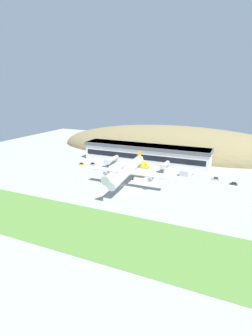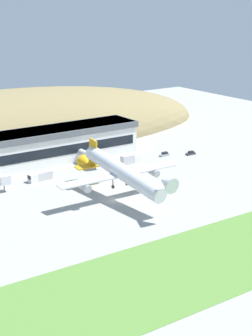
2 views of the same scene
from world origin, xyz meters
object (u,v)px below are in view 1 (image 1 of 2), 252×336
(jetway_1, at_px, (165,165))
(fuel_truck, at_px, (186,174))
(jetway_0, at_px, (111,160))
(service_car_3, at_px, (81,164))
(service_car_1, at_px, (93,164))
(traffic_cone_0, at_px, (168,182))
(box_truck, at_px, (130,167))
(cargo_airplane, at_px, (128,171))
(service_car_2, at_px, (234,184))
(terminal_building, at_px, (145,153))
(traffic_cone_1, at_px, (194,181))
(service_car_0, at_px, (216,179))

(jetway_1, bearing_deg, fuel_truck, -19.37)
(jetway_0, xyz_separation_m, service_car_3, (-19.04, -7.38, -3.38))
(service_car_1, relative_size, traffic_cone_0, 7.18)
(service_car_3, xyz_separation_m, traffic_cone_0, (63.33, -9.80, -0.33))
(box_truck, relative_size, traffic_cone_0, 14.93)
(cargo_airplane, bearing_deg, traffic_cone_0, 41.31)
(service_car_2, xyz_separation_m, service_car_3, (-96.52, -0.83, 0.03))
(service_car_3, height_order, fuel_truck, fuel_truck)
(terminal_building, height_order, service_car_1, terminal_building)
(jetway_0, bearing_deg, service_car_3, -158.81)
(terminal_building, height_order, service_car_3, terminal_building)
(traffic_cone_1, bearing_deg, cargo_airplane, -144.05)
(box_truck, relative_size, traffic_cone_1, 14.93)
(cargo_airplane, distance_m, service_car_3, 52.78)
(jetway_1, height_order, traffic_cone_0, jetway_1)
(service_car_2, xyz_separation_m, box_truck, (-63.07, 4.65, 0.82))
(jetway_0, distance_m, service_car_0, 67.85)
(jetway_0, bearing_deg, box_truck, -7.49)
(cargo_airplane, xyz_separation_m, service_car_0, (41.26, 30.60, -8.08))
(fuel_truck, bearing_deg, service_car_2, -7.77)
(box_truck, bearing_deg, jetway_1, 10.18)
(jetway_0, relative_size, traffic_cone_0, 28.04)
(fuel_truck, bearing_deg, cargo_airplane, -129.11)
(service_car_0, distance_m, traffic_cone_1, 13.45)
(jetway_1, relative_size, traffic_cone_0, 21.25)
(service_car_3, bearing_deg, service_car_1, 22.76)
(terminal_building, relative_size, service_car_1, 21.41)
(fuel_truck, height_order, box_truck, fuel_truck)
(box_truck, bearing_deg, jetway_0, 172.51)
(service_car_1, bearing_deg, jetway_0, 20.21)
(cargo_airplane, distance_m, service_car_0, 52.01)
(box_truck, bearing_deg, traffic_cone_1, -11.47)
(service_car_1, distance_m, fuel_truck, 62.62)
(traffic_cone_1, bearing_deg, jetway_1, 148.41)
(fuel_truck, height_order, traffic_cone_0, fuel_truck)
(jetway_0, relative_size, service_car_0, 4.05)
(cargo_airplane, relative_size, traffic_cone_0, 82.51)
(terminal_building, relative_size, cargo_airplane, 1.86)
(cargo_airplane, xyz_separation_m, fuel_truck, (24.33, 29.94, -7.15))
(traffic_cone_0, bearing_deg, cargo_airplane, -138.69)
(jetway_1, relative_size, box_truck, 1.42)
(jetway_0, height_order, service_car_3, jetway_0)
(service_car_0, distance_m, box_truck, 53.33)
(traffic_cone_1, bearing_deg, terminal_building, 145.35)
(terminal_building, height_order, traffic_cone_0, terminal_building)
(jetway_1, relative_size, service_car_2, 3.13)
(service_car_0, xyz_separation_m, traffic_cone_1, (-10.55, -8.33, -0.38))
(service_car_1, bearing_deg, fuel_truck, 1.31)
(jetway_1, xyz_separation_m, service_car_0, (31.15, -4.33, -3.33))
(service_car_1, relative_size, traffic_cone_1, 7.18)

